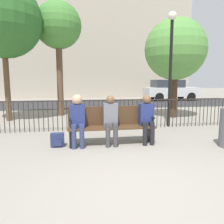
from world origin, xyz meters
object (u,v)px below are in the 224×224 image
seated_person_1 (111,118)px  backpack (57,140)px  park_bench (111,123)px  seated_person_2 (147,117)px  tree_2 (175,50)px  seated_person_0 (77,117)px  lamp_post (171,52)px  tree_1 (3,20)px  tree_0 (58,27)px  parked_car_0 (170,90)px

seated_person_1 → backpack: bearing=176.3°
park_bench → backpack: 1.35m
seated_person_1 → seated_person_2: 0.90m
seated_person_1 → seated_person_2: bearing=-0.0°
tree_2 → seated_person_1: bearing=-132.2°
seated_person_0 → lamp_post: bearing=31.0°
tree_1 → backpack: bearing=-60.7°
seated_person_0 → lamp_post: size_ratio=0.33×
seated_person_0 → backpack: bearing=170.5°
seated_person_2 → tree_0: 6.27m
park_bench → tree_2: bearing=47.1°
tree_0 → tree_2: size_ratio=1.19×
seated_person_2 → parked_car_0: size_ratio=0.29×
seated_person_0 → parked_car_0: size_ratio=0.29×
tree_0 → tree_1: size_ratio=0.94×
tree_0 → tree_1: (-1.91, -1.01, -0.05)m
seated_person_0 → seated_person_2: 1.68m
seated_person_0 → tree_1: tree_1 is taller
seated_person_1 → seated_person_2: same height
seated_person_2 → lamp_post: bearing=52.9°
tree_0 → tree_2: tree_0 is taller
park_bench → parked_car_0: parked_car_0 is taller
parked_car_0 → tree_0: bearing=-141.0°
backpack → seated_person_2: bearing=-2.2°
seated_person_1 → lamp_post: (2.31, 1.86, 1.80)m
tree_1 → lamp_post: (5.69, -2.01, -1.30)m
tree_1 → tree_2: size_ratio=1.27×
lamp_post → seated_person_0: bearing=-149.0°
backpack → tree_2: (4.53, 3.52, 2.65)m
lamp_post → parked_car_0: lamp_post is taller
park_bench → seated_person_1: (-0.04, -0.13, 0.16)m
tree_2 → parked_car_0: 8.78m
lamp_post → seated_person_2: bearing=-127.1°
backpack → tree_1: tree_1 is taller
park_bench → lamp_post: lamp_post is taller
park_bench → backpack: size_ratio=6.59×
seated_person_1 → seated_person_2: size_ratio=1.00×
parked_car_0 → seated_person_1: bearing=-120.1°
seated_person_0 → tree_2: 5.82m
seated_person_2 → lamp_post: 2.94m
seated_person_1 → tree_0: 5.99m
seated_person_0 → tree_2: (4.05, 3.61, 2.10)m
seated_person_0 → seated_person_2: seated_person_0 is taller
seated_person_1 → tree_2: size_ratio=0.29×
seated_person_2 → park_bench: bearing=171.3°
parked_car_0 → lamp_post: bearing=-114.3°
tree_2 → park_bench: bearing=-132.9°
backpack → parked_car_0: 13.88m
backpack → tree_0: bearing=92.6°
backpack → tree_0: (-0.22, 4.80, 3.66)m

